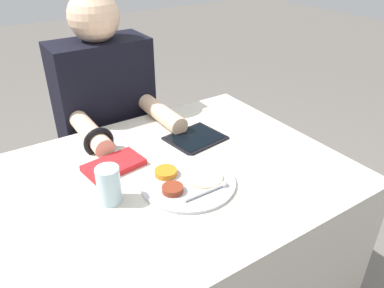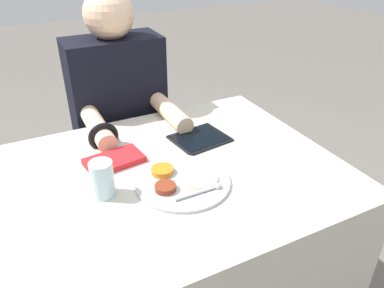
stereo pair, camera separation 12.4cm
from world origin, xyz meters
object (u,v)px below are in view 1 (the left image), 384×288
object	(u,v)px
thali_tray	(187,182)
tablet_device	(195,138)
drinking_glass	(109,185)
person_diner	(110,139)
red_notebook	(114,166)

from	to	relation	value
thali_tray	tablet_device	distance (m)	0.28
thali_tray	drinking_glass	bearing A→B (deg)	167.53
tablet_device	drinking_glass	bearing A→B (deg)	-157.42
thali_tray	person_diner	distance (m)	0.66
person_diner	drinking_glass	bearing A→B (deg)	-110.77
thali_tray	red_notebook	xyz separation A→B (m)	(-0.15, 0.21, 0.00)
thali_tray	red_notebook	size ratio (longest dim) A/B	1.46
person_diner	drinking_glass	size ratio (longest dim) A/B	10.70
drinking_glass	person_diner	bearing A→B (deg)	69.23
tablet_device	person_diner	bearing A→B (deg)	112.93
thali_tray	tablet_device	world-z (taller)	thali_tray
thali_tray	drinking_glass	distance (m)	0.24
red_notebook	person_diner	world-z (taller)	person_diner
red_notebook	person_diner	size ratio (longest dim) A/B	0.17
tablet_device	person_diner	size ratio (longest dim) A/B	0.18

